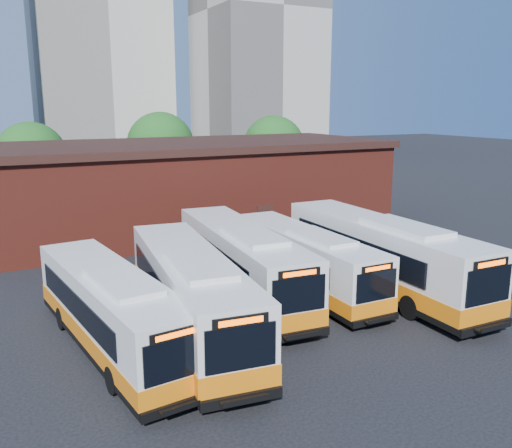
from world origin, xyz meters
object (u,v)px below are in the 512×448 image
bus_midwest (241,264)px  transit_worker (441,295)px  bus_mideast (305,262)px  bus_farwest (111,313)px  bus_east (381,257)px  bus_west (191,297)px

bus_midwest → transit_worker: 9.22m
bus_mideast → bus_farwest: bearing=-166.0°
bus_east → transit_worker: bus_east is taller
bus_farwest → bus_mideast: bearing=7.0°
bus_east → transit_worker: size_ratio=8.02×
bus_east → transit_worker: 3.79m
bus_west → bus_east: (10.25, 0.76, 0.09)m
bus_midwest → bus_east: bus_east is taller
bus_farwest → bus_east: (13.40, 0.75, 0.23)m
bus_mideast → bus_east: size_ratio=0.85×
bus_mideast → bus_east: 3.78m
bus_west → transit_worker: 11.07m
bus_west → transit_worker: bearing=-9.0°
bus_midwest → bus_east: 6.94m
bus_farwest → bus_west: 3.16m
bus_farwest → bus_mideast: 10.35m
bus_west → transit_worker: size_ratio=7.65×
bus_midwest → bus_west: bearing=-135.2°
bus_farwest → bus_midwest: 7.57m
bus_west → bus_east: bus_east is taller
bus_midwest → transit_worker: bus_midwest is taller
bus_mideast → bus_east: bus_east is taller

